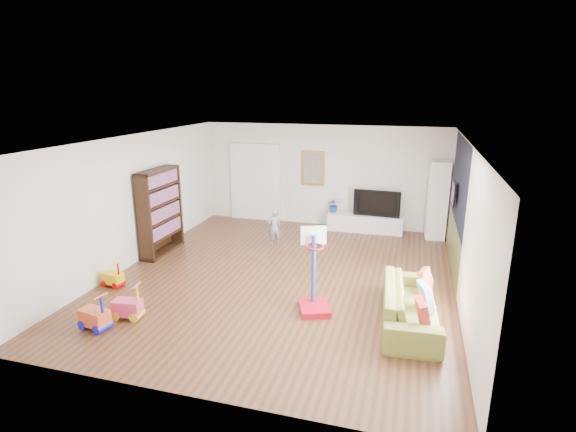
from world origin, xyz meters
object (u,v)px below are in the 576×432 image
(media_console, at_px, (365,223))
(basketball_hoop, at_px, (315,271))
(sofa, at_px, (410,305))
(bookshelf, at_px, (160,212))

(media_console, relative_size, basketball_hoop, 1.34)
(media_console, distance_m, sofa, 4.77)
(sofa, relative_size, basketball_hoop, 1.48)
(media_console, height_order, basketball_hoop, basketball_hoop)
(basketball_hoop, bearing_deg, bookshelf, 134.39)
(media_console, relative_size, bookshelf, 1.00)
(sofa, xyz_separation_m, basketball_hoop, (-1.54, -0.05, 0.41))
(media_console, distance_m, basketball_hoop, 4.69)
(basketball_hoop, bearing_deg, media_console, 65.30)
(sofa, bearing_deg, basketball_hoop, 88.15)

